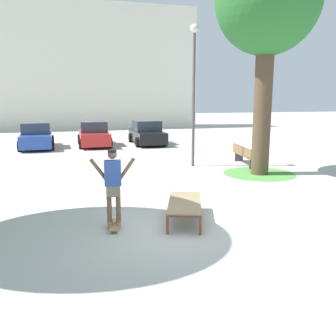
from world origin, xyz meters
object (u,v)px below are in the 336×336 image
tree_near_right (268,2)px  car_blue (37,136)px  skateboard (114,225)px  car_red (94,134)px  light_post (194,75)px  car_black (147,133)px  skater (113,182)px  skate_box (185,204)px  park_bench (245,155)px

tree_near_right → car_blue: 14.61m
skateboard → tree_near_right: (6.17, 4.48, 6.16)m
car_red → light_post: size_ratio=0.72×
skateboard → car_red: 14.86m
car_blue → car_black: 6.65m
skater → skate_box: bearing=3.2°
skate_box → park_bench: park_bench is taller
skater → tree_near_right: size_ratio=0.20×
skate_box → tree_near_right: size_ratio=0.24×
car_blue → tree_near_right: bearing=-48.7°
light_post → skate_box: bearing=-110.9°
skater → park_bench: 9.15m
skate_box → car_black: car_black is taller
skate_box → skater: size_ratio=1.21×
park_bench → skateboard: bearing=-135.5°
car_black → tree_near_right: bearing=-77.6°
skate_box → car_blue: car_blue is taller
skate_box → light_post: bearing=69.1°
skater → light_post: (4.21, 6.70, 2.75)m
tree_near_right → car_black: 11.88m
car_blue → park_bench: car_blue is taller
tree_near_right → car_blue: size_ratio=1.97×
car_red → skateboard: bearing=-92.2°
tree_near_right → park_bench: 6.11m
skater → car_black: 15.25m
skateboard → car_red: (0.58, 14.84, 0.61)m
skater → light_post: 8.38m
skateboard → car_red: car_red is taller
car_blue → car_red: bearing=3.4°
skater → park_bench: bearing=44.5°
car_red → light_post: (3.63, -8.14, 3.13)m
skate_box → car_black: (2.21, 14.64, 0.28)m
skate_box → car_black: 14.81m
tree_near_right → car_black: tree_near_right is taller
skateboard → park_bench: size_ratio=0.34×
skateboard → car_blue: 14.91m
car_black → skater: bearing=-104.8°
skater → car_blue: size_ratio=0.40×
car_black → park_bench: bearing=-72.6°
skateboard → skater: bearing=81.5°
light_post → tree_near_right: bearing=-48.6°
skateboard → park_bench: park_bench is taller
tree_near_right → car_red: 13.01m
skateboard → light_post: bearing=57.9°
park_bench → light_post: bearing=172.4°
skateboard → car_red: bearing=87.8°
park_bench → car_red: bearing=125.1°
skateboard → park_bench: (6.52, 6.40, 0.37)m
tree_near_right → car_red: tree_near_right is taller
skate_box → car_red: 14.79m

